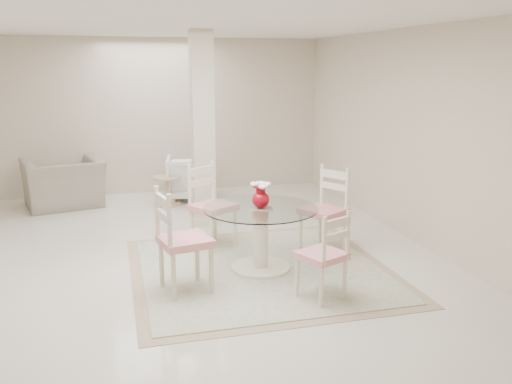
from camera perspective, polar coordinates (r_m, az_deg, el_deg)
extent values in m
plane|color=silver|center=(6.62, -7.84, -6.61)|extent=(7.00, 7.00, 0.00)
cube|color=beige|center=(9.76, -10.69, 7.81)|extent=(6.00, 0.02, 2.70)
cube|color=beige|center=(2.92, -0.01, -4.32)|extent=(6.00, 0.02, 2.70)
cube|color=beige|center=(7.27, 16.08, 5.75)|extent=(0.02, 7.00, 2.70)
cube|color=white|center=(6.25, -8.65, 17.39)|extent=(6.00, 7.00, 0.02)
cube|color=beige|center=(7.64, -5.64, 6.53)|extent=(0.30, 0.30, 2.70)
cube|color=tan|center=(6.10, 0.49, -8.18)|extent=(2.82, 2.82, 0.01)
cube|color=beige|center=(6.10, 0.49, -8.11)|extent=(2.58, 2.58, 0.01)
cylinder|color=#F7E7CB|center=(6.10, 0.49, -8.00)|extent=(0.65, 0.65, 0.05)
cylinder|color=#F7E7CB|center=(5.98, 0.49, -4.87)|extent=(0.16, 0.16, 0.67)
cylinder|color=#F7E7CB|center=(5.89, 0.50, -1.90)|extent=(0.27, 0.27, 0.03)
cylinder|color=white|center=(5.88, 0.50, -1.72)|extent=(1.25, 1.25, 0.01)
ellipsoid|color=#AA0514|center=(5.86, 0.50, -0.81)|extent=(0.19, 0.19, 0.18)
cylinder|color=#AA0514|center=(5.83, 0.50, 0.26)|extent=(0.10, 0.10, 0.05)
cylinder|color=#AA0514|center=(5.82, 0.50, 0.61)|extent=(0.17, 0.17, 0.02)
ellipsoid|color=white|center=(5.82, 0.50, 0.87)|extent=(0.11, 0.11, 0.05)
ellipsoid|color=white|center=(5.86, 1.00, 0.79)|extent=(0.11, 0.11, 0.05)
ellipsoid|color=white|center=(5.84, -0.08, 0.80)|extent=(0.11, 0.11, 0.05)
ellipsoid|color=white|center=(5.77, 0.76, 0.55)|extent=(0.11, 0.11, 0.05)
ellipsoid|color=white|center=(5.80, 1.05, 0.75)|extent=(0.11, 0.11, 0.05)
cylinder|color=#F3EBC8|center=(6.59, 4.70, -4.40)|extent=(0.05, 0.05, 0.48)
cylinder|color=#F3EBC8|center=(6.37, 7.29, -5.10)|extent=(0.05, 0.05, 0.48)
cylinder|color=#F3EBC8|center=(6.87, 6.73, -3.71)|extent=(0.05, 0.05, 0.48)
cylinder|color=#F3EBC8|center=(6.66, 9.29, -4.35)|extent=(0.05, 0.05, 0.48)
cube|color=red|center=(6.54, 7.07, -2.06)|extent=(0.63, 0.63, 0.07)
cube|color=#F3EBC8|center=(6.62, 8.27, 1.22)|extent=(0.25, 0.38, 0.57)
cylinder|color=#F0E8C5|center=(6.50, -4.64, -4.63)|extent=(0.05, 0.05, 0.49)
cylinder|color=#F0E8C5|center=(6.74, -2.20, -3.93)|extent=(0.05, 0.05, 0.49)
cylinder|color=#F0E8C5|center=(6.78, -6.77, -3.92)|extent=(0.05, 0.05, 0.49)
cylinder|color=#F0E8C5|center=(7.01, -4.35, -3.28)|extent=(0.05, 0.05, 0.49)
cube|color=red|center=(6.68, -4.53, -1.63)|extent=(0.64, 0.64, 0.07)
cube|color=#F0E8C5|center=(6.76, -5.77, 1.60)|extent=(0.39, 0.26, 0.57)
cylinder|color=beige|center=(5.41, -4.73, -8.31)|extent=(0.05, 0.05, 0.49)
cylinder|color=beige|center=(5.75, -6.21, -7.03)|extent=(0.05, 0.05, 0.49)
cylinder|color=beige|center=(5.29, -8.66, -8.94)|extent=(0.05, 0.05, 0.49)
cylinder|color=beige|center=(5.64, -9.92, -7.58)|extent=(0.05, 0.05, 0.49)
cube|color=red|center=(5.42, -7.47, -5.14)|extent=(0.56, 0.56, 0.08)
cube|color=beige|center=(5.26, -9.79, -1.72)|extent=(0.14, 0.43, 0.58)
cylinder|color=beige|center=(5.58, 6.78, -8.14)|extent=(0.04, 0.04, 0.41)
cylinder|color=beige|center=(5.36, 4.35, -8.98)|extent=(0.04, 0.04, 0.41)
cylinder|color=beige|center=(5.38, 9.30, -9.07)|extent=(0.04, 0.04, 0.41)
cylinder|color=beige|center=(5.15, 6.88, -9.99)|extent=(0.04, 0.04, 0.41)
cube|color=red|center=(5.28, 6.90, -6.63)|extent=(0.53, 0.53, 0.06)
cube|color=beige|center=(5.07, 8.46, -3.93)|extent=(0.34, 0.19, 0.49)
imported|color=gray|center=(9.21, -19.58, 0.87)|extent=(1.40, 1.29, 0.77)
imported|color=white|center=(9.27, -6.88, 1.54)|extent=(0.90, 0.92, 0.74)
cylinder|color=#D9B486|center=(8.98, -9.28, -1.23)|extent=(0.44, 0.44, 0.04)
cylinder|color=#D9B486|center=(8.93, -9.33, 0.13)|extent=(0.06, 0.06, 0.42)
cylinder|color=#D9B486|center=(8.88, -9.38, 1.53)|extent=(0.46, 0.46, 0.03)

